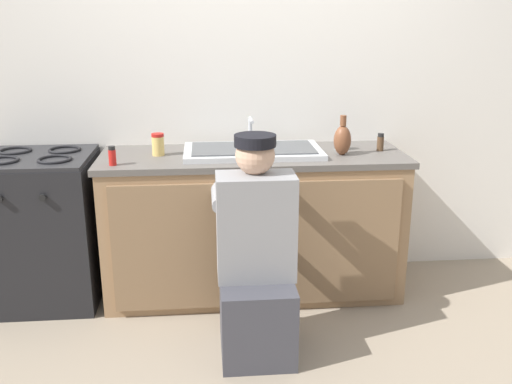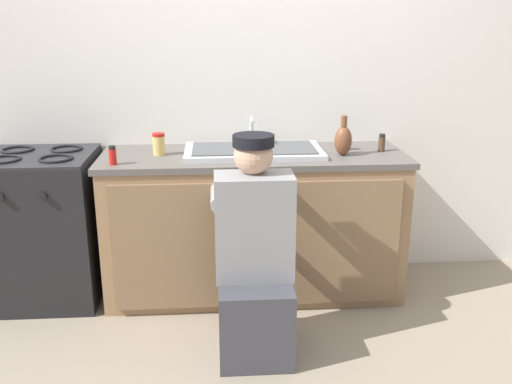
# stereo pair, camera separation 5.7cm
# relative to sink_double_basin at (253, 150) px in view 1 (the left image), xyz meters

# --- Properties ---
(ground_plane) EXTENTS (12.00, 12.00, 0.00)m
(ground_plane) POSITION_rel_sink_double_basin_xyz_m (0.00, -0.30, -0.89)
(ground_plane) COLOR gray
(back_wall) EXTENTS (6.00, 0.10, 2.50)m
(back_wall) POSITION_rel_sink_double_basin_xyz_m (0.00, 0.35, 0.36)
(back_wall) COLOR silver
(back_wall) RESTS_ON ground_plane
(counter_cabinet) EXTENTS (1.74, 0.62, 0.83)m
(counter_cabinet) POSITION_rel_sink_double_basin_xyz_m (0.00, -0.01, -0.47)
(counter_cabinet) COLOR #997551
(counter_cabinet) RESTS_ON ground_plane
(countertop) EXTENTS (1.78, 0.62, 0.04)m
(countertop) POSITION_rel_sink_double_basin_xyz_m (0.00, -0.00, -0.04)
(countertop) COLOR #5B5651
(countertop) RESTS_ON counter_cabinet
(sink_double_basin) EXTENTS (0.80, 0.44, 0.19)m
(sink_double_basin) POSITION_rel_sink_double_basin_xyz_m (0.00, 0.00, 0.00)
(sink_double_basin) COLOR silver
(sink_double_basin) RESTS_ON countertop
(stove_range) EXTENTS (0.63, 0.62, 0.89)m
(stove_range) POSITION_rel_sink_double_basin_xyz_m (-1.24, -0.00, -0.44)
(stove_range) COLOR black
(stove_range) RESTS_ON ground_plane
(plumber_person) EXTENTS (0.42, 0.61, 1.10)m
(plumber_person) POSITION_rel_sink_double_basin_xyz_m (-0.04, -0.68, -0.43)
(plumber_person) COLOR #3F3F47
(plumber_person) RESTS_ON ground_plane
(condiment_jar) EXTENTS (0.07, 0.07, 0.13)m
(condiment_jar) POSITION_rel_sink_double_basin_xyz_m (-0.55, 0.01, 0.05)
(condiment_jar) COLOR #DBB760
(condiment_jar) RESTS_ON countertop
(spice_bottle_pepper) EXTENTS (0.04, 0.04, 0.10)m
(spice_bottle_pepper) POSITION_rel_sink_double_basin_xyz_m (0.76, 0.01, 0.03)
(spice_bottle_pepper) COLOR #513823
(spice_bottle_pepper) RESTS_ON countertop
(water_glass) EXTENTS (0.06, 0.06, 0.10)m
(water_glass) POSITION_rel_sink_double_basin_xyz_m (0.53, 0.05, 0.03)
(water_glass) COLOR #ADC6CC
(water_glass) RESTS_ON countertop
(spice_bottle_red) EXTENTS (0.04, 0.04, 0.10)m
(spice_bottle_red) POSITION_rel_sink_double_basin_xyz_m (-0.78, -0.20, 0.03)
(spice_bottle_red) COLOR red
(spice_bottle_red) RESTS_ON countertop
(vase_decorative) EXTENTS (0.10, 0.10, 0.23)m
(vase_decorative) POSITION_rel_sink_double_basin_xyz_m (0.51, -0.07, 0.07)
(vase_decorative) COLOR brown
(vase_decorative) RESTS_ON countertop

